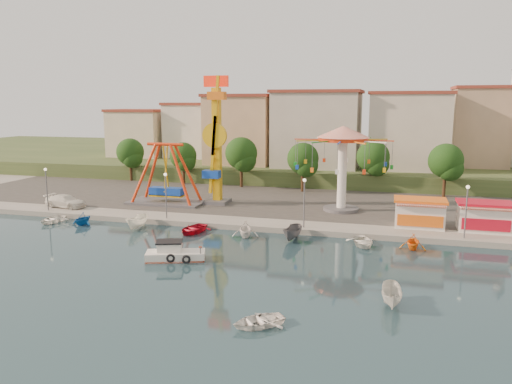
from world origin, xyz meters
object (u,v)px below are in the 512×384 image
(kamikaze_tower, at_px, (217,143))
(van, at_px, (66,201))
(wave_swinger, at_px, (343,149))
(skiff, at_px, (392,296))
(pirate_ship_ride, at_px, (166,175))
(cabin_motorboat, at_px, (174,254))
(rowboat_a, at_px, (177,253))

(kamikaze_tower, distance_m, van, 20.59)
(wave_swinger, bearing_deg, skiff, -76.91)
(pirate_ship_ride, distance_m, wave_swinger, 23.08)
(kamikaze_tower, distance_m, cabin_motorboat, 23.39)
(skiff, bearing_deg, van, 151.08)
(cabin_motorboat, distance_m, rowboat_a, 0.88)
(cabin_motorboat, bearing_deg, van, 127.19)
(cabin_motorboat, bearing_deg, wave_swinger, 41.08)
(pirate_ship_ride, xyz_separation_m, rowboat_a, (10.17, -19.32, -4.07))
(cabin_motorboat, height_order, rowboat_a, cabin_motorboat)
(cabin_motorboat, distance_m, van, 25.94)
(van, bearing_deg, rowboat_a, -114.95)
(skiff, relative_size, van, 0.67)
(kamikaze_tower, bearing_deg, cabin_motorboat, -80.23)
(rowboat_a, bearing_deg, van, 110.08)
(pirate_ship_ride, distance_m, cabin_motorboat, 22.98)
(kamikaze_tower, height_order, van, kamikaze_tower)
(rowboat_a, bearing_deg, kamikaze_tower, 62.10)
(rowboat_a, height_order, skiff, skiff)
(pirate_ship_ride, xyz_separation_m, cabin_motorboat, (10.29, -20.17, -3.91))
(pirate_ship_ride, distance_m, kamikaze_tower, 7.94)
(pirate_ship_ride, bearing_deg, skiff, -41.35)
(wave_swinger, distance_m, skiff, 28.82)
(cabin_motorboat, xyz_separation_m, van, (-21.58, 14.36, 0.91))
(wave_swinger, bearing_deg, kamikaze_tower, -179.55)
(kamikaze_tower, bearing_deg, rowboat_a, -80.15)
(skiff, bearing_deg, kamikaze_tower, 126.91)
(rowboat_a, bearing_deg, wave_swinger, 21.28)
(wave_swinger, xyz_separation_m, cabin_motorboat, (-12.42, -21.74, -7.71))
(kamikaze_tower, relative_size, van, 3.02)
(kamikaze_tower, relative_size, wave_swinger, 1.42)
(wave_swinger, relative_size, rowboat_a, 3.76)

